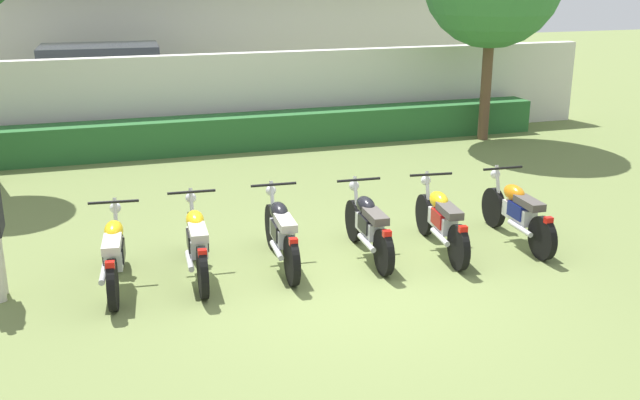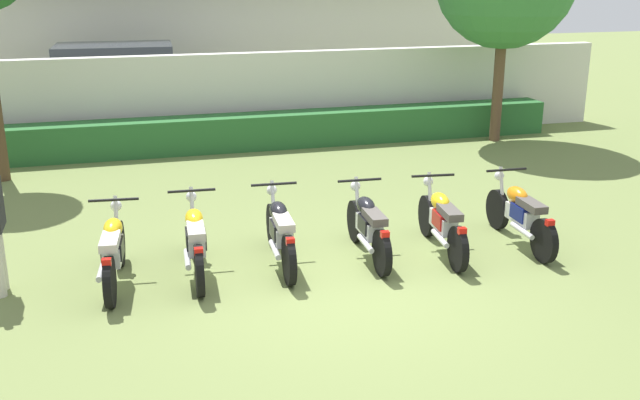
{
  "view_description": "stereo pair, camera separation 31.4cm",
  "coord_description": "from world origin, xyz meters",
  "px_view_note": "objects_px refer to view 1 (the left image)",
  "views": [
    {
      "loc": [
        -2.77,
        -7.62,
        3.66
      ],
      "look_at": [
        0.0,
        1.12,
        0.75
      ],
      "focal_mm": 41.54,
      "sensor_mm": 36.0,
      "label": 1
    },
    {
      "loc": [
        -2.47,
        -7.71,
        3.66
      ],
      "look_at": [
        0.0,
        1.12,
        0.75
      ],
      "focal_mm": 41.54,
      "sensor_mm": 36.0,
      "label": 2
    }
  ],
  "objects_px": {
    "parked_car": "(109,85)",
    "motorcycle_in_row_3": "(368,225)",
    "motorcycle_in_row_0": "(115,253)",
    "motorcycle_in_row_5": "(518,212)",
    "motorcycle_in_row_4": "(441,220)",
    "motorcycle_in_row_2": "(281,232)",
    "motorcycle_in_row_1": "(197,242)"
  },
  "relations": [
    {
      "from": "parked_car",
      "to": "motorcycle_in_row_3",
      "type": "relative_size",
      "value": 2.54
    },
    {
      "from": "motorcycle_in_row_0",
      "to": "motorcycle_in_row_5",
      "type": "xyz_separation_m",
      "value": [
        5.35,
        -0.09,
        -0.0
      ]
    },
    {
      "from": "motorcycle_in_row_4",
      "to": "motorcycle_in_row_2",
      "type": "bearing_deg",
      "value": 92.16
    },
    {
      "from": "parked_car",
      "to": "motorcycle_in_row_4",
      "type": "height_order",
      "value": "parked_car"
    },
    {
      "from": "parked_car",
      "to": "motorcycle_in_row_0",
      "type": "xyz_separation_m",
      "value": [
        -0.38,
        -9.89,
        -0.49
      ]
    },
    {
      "from": "motorcycle_in_row_0",
      "to": "motorcycle_in_row_3",
      "type": "xyz_separation_m",
      "value": [
        3.2,
        0.02,
        -0.0
      ]
    },
    {
      "from": "parked_car",
      "to": "motorcycle_in_row_1",
      "type": "distance_m",
      "value": 9.86
    },
    {
      "from": "parked_car",
      "to": "motorcycle_in_row_4",
      "type": "bearing_deg",
      "value": -66.14
    },
    {
      "from": "motorcycle_in_row_2",
      "to": "motorcycle_in_row_3",
      "type": "distance_m",
      "value": 1.16
    },
    {
      "from": "motorcycle_in_row_3",
      "to": "motorcycle_in_row_4",
      "type": "xyz_separation_m",
      "value": [
        1.0,
        -0.1,
        0.0
      ]
    },
    {
      "from": "motorcycle_in_row_4",
      "to": "parked_car",
      "type": "bearing_deg",
      "value": 27.49
    },
    {
      "from": "motorcycle_in_row_1",
      "to": "motorcycle_in_row_2",
      "type": "distance_m",
      "value": 1.07
    },
    {
      "from": "motorcycle_in_row_2",
      "to": "motorcycle_in_row_3",
      "type": "xyz_separation_m",
      "value": [
        1.16,
        -0.07,
        -0.01
      ]
    },
    {
      "from": "motorcycle_in_row_1",
      "to": "motorcycle_in_row_5",
      "type": "xyz_separation_m",
      "value": [
        4.38,
        -0.15,
        -0.01
      ]
    },
    {
      "from": "parked_car",
      "to": "motorcycle_in_row_0",
      "type": "distance_m",
      "value": 9.91
    },
    {
      "from": "motorcycle_in_row_2",
      "to": "motorcycle_in_row_1",
      "type": "bearing_deg",
      "value": 94.73
    },
    {
      "from": "motorcycle_in_row_0",
      "to": "motorcycle_in_row_1",
      "type": "bearing_deg",
      "value": -80.61
    },
    {
      "from": "motorcycle_in_row_4",
      "to": "motorcycle_in_row_1",
      "type": "bearing_deg",
      "value": 94.1
    },
    {
      "from": "motorcycle_in_row_0",
      "to": "motorcycle_in_row_2",
      "type": "relative_size",
      "value": 0.97
    },
    {
      "from": "motorcycle_in_row_4",
      "to": "motorcycle_in_row_5",
      "type": "distance_m",
      "value": 1.15
    },
    {
      "from": "parked_car",
      "to": "motorcycle_in_row_4",
      "type": "xyz_separation_m",
      "value": [
        3.82,
        -9.97,
        -0.49
      ]
    },
    {
      "from": "motorcycle_in_row_1",
      "to": "motorcycle_in_row_4",
      "type": "relative_size",
      "value": 1.0
    },
    {
      "from": "parked_car",
      "to": "motorcycle_in_row_1",
      "type": "bearing_deg",
      "value": -83.66
    },
    {
      "from": "motorcycle_in_row_0",
      "to": "motorcycle_in_row_2",
      "type": "xyz_separation_m",
      "value": [
        2.05,
        0.09,
        0.01
      ]
    },
    {
      "from": "motorcycle_in_row_0",
      "to": "motorcycle_in_row_5",
      "type": "distance_m",
      "value": 5.36
    },
    {
      "from": "motorcycle_in_row_1",
      "to": "motorcycle_in_row_3",
      "type": "xyz_separation_m",
      "value": [
        2.23,
        -0.04,
        -0.01
      ]
    },
    {
      "from": "motorcycle_in_row_1",
      "to": "motorcycle_in_row_3",
      "type": "relative_size",
      "value": 1.05
    },
    {
      "from": "motorcycle_in_row_1",
      "to": "motorcycle_in_row_4",
      "type": "distance_m",
      "value": 3.23
    },
    {
      "from": "motorcycle_in_row_0",
      "to": "motorcycle_in_row_5",
      "type": "relative_size",
      "value": 0.95
    },
    {
      "from": "motorcycle_in_row_1",
      "to": "motorcycle_in_row_3",
      "type": "bearing_deg",
      "value": -87.68
    },
    {
      "from": "motorcycle_in_row_1",
      "to": "motorcycle_in_row_2",
      "type": "bearing_deg",
      "value": -85.13
    },
    {
      "from": "motorcycle_in_row_4",
      "to": "motorcycle_in_row_5",
      "type": "xyz_separation_m",
      "value": [
        1.15,
        -0.01,
        -0.0
      ]
    }
  ]
}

